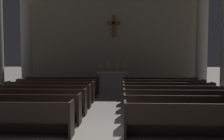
{
  "coord_description": "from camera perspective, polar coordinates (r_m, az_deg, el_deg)",
  "views": [
    {
      "loc": [
        0.6,
        -5.77,
        2.09
      ],
      "look_at": [
        0.0,
        8.51,
        1.24
      ],
      "focal_mm": 36.54,
      "sensor_mm": 36.0,
      "label": 1
    }
  ],
  "objects": [
    {
      "name": "pew_right_row_5",
      "position": [
        10.62,
        13.84,
        -5.45
      ],
      "size": [
        4.07,
        0.5,
        0.95
      ],
      "color": "black",
      "rests_on": "ground"
    },
    {
      "name": "column_left_third",
      "position": [
        16.89,
        -20.62,
        8.1
      ],
      "size": [
        1.12,
        1.12,
        7.26
      ],
      "color": "#ADA89E",
      "rests_on": "ground"
    },
    {
      "name": "pew_left_row_3",
      "position": [
        8.81,
        -19.81,
        -7.37
      ],
      "size": [
        4.07,
        0.5,
        0.95
      ],
      "color": "black",
      "rests_on": "ground"
    },
    {
      "name": "candlestick_outer_right",
      "position": [
        15.69,
        3.32,
        0.28
      ],
      "size": [
        0.16,
        0.16,
        0.72
      ],
      "color": "#B79338",
      "rests_on": "altar"
    },
    {
      "name": "pew_right_row_1",
      "position": [
        6.31,
        22.21,
        -11.69
      ],
      "size": [
        4.07,
        0.5,
        0.95
      ],
      "color": "black",
      "rests_on": "ground"
    },
    {
      "name": "ground_plane",
      "position": [
        6.17,
        -3.47,
        -16.46
      ],
      "size": [
        80.0,
        80.0,
        0.0
      ],
      "primitive_type": "plane",
      "color": "gray"
    },
    {
      "name": "pew_right_row_2",
      "position": [
        7.36,
        19.17,
        -9.47
      ],
      "size": [
        4.07,
        0.5,
        0.95
      ],
      "color": "black",
      "rests_on": "ground"
    },
    {
      "name": "pew_right_row_7",
      "position": [
        12.83,
        11.82,
        -3.91
      ],
      "size": [
        4.07,
        0.5,
        0.95
      ],
      "color": "black",
      "rests_on": "ground"
    },
    {
      "name": "candlestick_inner_right",
      "position": [
        15.69,
        1.31,
        0.29
      ],
      "size": [
        0.16,
        0.16,
        0.72
      ],
      "color": "#B79338",
      "rests_on": "altar"
    },
    {
      "name": "pew_left_row_2",
      "position": [
        7.79,
        -23.01,
        -8.85
      ],
      "size": [
        4.07,
        0.5,
        0.95
      ],
      "color": "black",
      "rests_on": "ground"
    },
    {
      "name": "candlestick_inner_left",
      "position": [
        15.71,
        -0.88,
        0.29
      ],
      "size": [
        0.16,
        0.16,
        0.72
      ],
      "color": "#B79338",
      "rests_on": "altar"
    },
    {
      "name": "pew_left_row_4",
      "position": [
        9.85,
        -17.29,
        -6.19
      ],
      "size": [
        4.07,
        0.5,
        0.95
      ],
      "color": "black",
      "rests_on": "ground"
    },
    {
      "name": "pew_left_row_5",
      "position": [
        10.92,
        -15.27,
        -5.23
      ],
      "size": [
        4.07,
        0.5,
        0.95
      ],
      "color": "black",
      "rests_on": "ground"
    },
    {
      "name": "apse_with_cross",
      "position": [
        17.55,
        0.44,
        9.53
      ],
      "size": [
        13.08,
        0.44,
        7.93
      ],
      "color": "gray",
      "rests_on": "ground"
    },
    {
      "name": "pew_left_row_7",
      "position": [
        13.08,
        -12.24,
        -3.77
      ],
      "size": [
        4.07,
        0.5,
        0.95
      ],
      "color": "black",
      "rests_on": "ground"
    },
    {
      "name": "pew_right_row_6",
      "position": [
        11.72,
        12.73,
        -4.61
      ],
      "size": [
        4.07,
        0.5,
        0.95
      ],
      "color": "black",
      "rests_on": "ground"
    },
    {
      "name": "pew_left_row_6",
      "position": [
        12.0,
        -13.62,
        -4.44
      ],
      "size": [
        4.07,
        0.5,
        0.95
      ],
      "color": "black",
      "rests_on": "ground"
    },
    {
      "name": "pew_right_row_4",
      "position": [
        9.52,
        15.2,
        -6.49
      ],
      "size": [
        4.07,
        0.5,
        0.95
      ],
      "color": "black",
      "rests_on": "ground"
    },
    {
      "name": "candlestick_outer_left",
      "position": [
        15.75,
        -2.88,
        0.3
      ],
      "size": [
        0.16,
        0.16,
        0.72
      ],
      "color": "#B79338",
      "rests_on": "altar"
    },
    {
      "name": "altar",
      "position": [
        15.75,
        0.21,
        -2.29
      ],
      "size": [
        2.2,
        0.9,
        1.01
      ],
      "color": "#A8A399",
      "rests_on": "ground"
    },
    {
      "name": "pew_right_row_3",
      "position": [
        8.43,
        16.93,
        -7.8
      ],
      "size": [
        4.07,
        0.5,
        0.95
      ],
      "color": "black",
      "rests_on": "ground"
    },
    {
      "name": "column_right_third",
      "position": [
        16.46,
        21.57,
        8.21
      ],
      "size": [
        1.12,
        1.12,
        7.26
      ],
      "color": "#ADA89E",
      "rests_on": "ground"
    }
  ]
}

